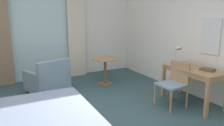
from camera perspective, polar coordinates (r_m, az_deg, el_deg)
wall_back at (r=6.41m, az=-16.18°, el=8.23°), size 5.22×0.12×2.71m
wall_right at (r=4.95m, az=24.01°, el=6.47°), size 0.12×6.57×2.71m
balcony_glass_door at (r=6.30m, az=-18.08°, el=6.55°), size 1.55×0.02×2.38m
curtain_panel_right at (r=6.45m, az=-9.14°, el=7.32°), size 0.50×0.10×2.42m
writing_desk at (r=4.67m, az=20.25°, el=-2.35°), size 0.61×1.24×0.74m
desk_chair at (r=4.50m, az=15.74°, el=-4.60°), size 0.50×0.50×0.87m
desk_lamp at (r=4.78m, az=16.51°, el=3.38°), size 0.19×0.27×0.47m
closed_book at (r=4.53m, az=23.33°, el=-1.55°), size 0.27×0.30×0.04m
armchair_by_window at (r=5.23m, az=-16.04°, el=-4.16°), size 1.00×0.97×0.81m
round_cafe_table at (r=5.66m, az=-1.77°, el=-0.48°), size 0.68×0.68×0.68m
wall_mirror at (r=4.85m, az=23.99°, el=6.30°), size 0.02×0.44×0.71m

